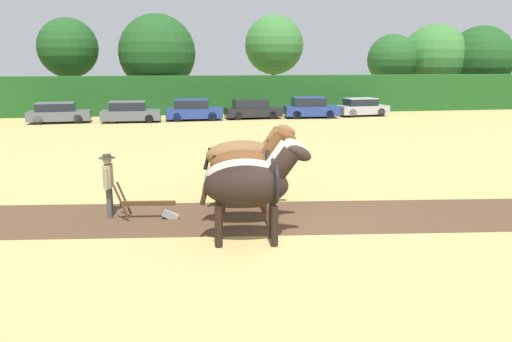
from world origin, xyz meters
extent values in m
plane|color=tan|center=(0.00, 0.00, 0.00)|extent=(240.00, 240.00, 0.00)
cube|color=brown|center=(-6.42, 2.18, 0.00)|extent=(34.03, 7.06, 0.01)
cube|color=#1E511E|center=(0.00, 29.86, 1.55)|extent=(65.56, 1.63, 3.11)
cylinder|color=#4C3823|center=(-11.96, 34.78, 1.98)|extent=(0.44, 0.44, 3.97)
sphere|color=#1E4C1E|center=(-11.96, 34.78, 5.38)|extent=(5.13, 5.13, 5.13)
cylinder|color=#4C3823|center=(-4.40, 34.48, 1.56)|extent=(0.44, 0.44, 3.12)
sphere|color=#1E4C1E|center=(-4.40, 34.48, 4.98)|extent=(6.77, 6.77, 6.77)
cylinder|color=#4C3823|center=(6.35, 35.45, 2.12)|extent=(0.44, 0.44, 4.24)
sphere|color=#387533|center=(6.35, 35.45, 5.74)|extent=(5.47, 5.47, 5.47)
cylinder|color=brown|center=(18.27, 35.64, 1.54)|extent=(0.44, 0.44, 3.08)
sphere|color=#235623|center=(18.27, 35.64, 4.42)|extent=(4.89, 4.89, 4.89)
cylinder|color=#423323|center=(23.24, 36.60, 1.35)|extent=(0.44, 0.44, 2.69)
sphere|color=#387533|center=(23.24, 36.60, 4.55)|extent=(6.77, 6.77, 6.77)
cylinder|color=brown|center=(27.49, 35.20, 1.35)|extent=(0.44, 0.44, 2.70)
sphere|color=#1E4C1E|center=(27.49, 35.20, 4.49)|extent=(6.49, 6.49, 6.49)
ellipsoid|color=black|center=(-1.60, -0.35, 1.41)|extent=(2.13, 1.26, 0.98)
cylinder|color=black|center=(-0.92, -0.15, 0.49)|extent=(0.18, 0.18, 0.97)
cylinder|color=black|center=(-0.98, -0.71, 0.49)|extent=(0.18, 0.18, 0.97)
cylinder|color=black|center=(-2.22, 0.00, 0.49)|extent=(0.18, 0.18, 0.97)
cylinder|color=black|center=(-2.29, -0.56, 0.49)|extent=(0.18, 0.18, 0.97)
cylinder|color=black|center=(-0.75, -0.46, 1.90)|extent=(0.87, 0.56, 0.89)
ellipsoid|color=black|center=(-0.36, -0.50, 2.18)|extent=(0.70, 0.34, 0.54)
cube|color=black|center=(-0.58, -0.48, 2.11)|extent=(0.41, 0.13, 0.54)
cylinder|color=black|center=(-2.56, -0.24, 1.30)|extent=(0.31, 0.15, 0.71)
torus|color=black|center=(-0.90, -0.44, 1.48)|extent=(0.23, 0.99, 0.98)
ellipsoid|color=#B2A38E|center=(-1.45, 0.94, 1.36)|extent=(2.19, 1.19, 0.90)
cylinder|color=#B2A38E|center=(-0.74, 1.11, 0.48)|extent=(0.18, 0.18, 0.95)
cylinder|color=#B2A38E|center=(-0.80, 0.60, 0.48)|extent=(0.18, 0.18, 0.95)
cylinder|color=#B2A38E|center=(-2.09, 1.27, 0.48)|extent=(0.18, 0.18, 0.95)
cylinder|color=#B2A38E|center=(-2.16, 0.76, 0.48)|extent=(0.18, 0.18, 0.95)
cylinder|color=#B2A38E|center=(-0.56, 0.83, 1.85)|extent=(0.85, 0.52, 0.89)
ellipsoid|color=#B2A38E|center=(-0.16, 0.78, 2.14)|extent=(0.70, 0.34, 0.54)
cube|color=gray|center=(-0.38, 0.81, 2.04)|extent=(0.42, 0.13, 0.55)
cylinder|color=gray|center=(-2.44, 1.05, 1.26)|extent=(0.31, 0.15, 0.71)
torus|color=black|center=(-0.72, 0.85, 1.43)|extent=(0.22, 0.92, 0.92)
ellipsoid|color=brown|center=(-1.30, 2.23, 1.40)|extent=(2.01, 1.08, 0.81)
cylinder|color=brown|center=(-0.65, 2.39, 0.52)|extent=(0.18, 0.18, 1.04)
cylinder|color=brown|center=(-0.70, 1.92, 0.52)|extent=(0.18, 0.18, 1.04)
cylinder|color=brown|center=(-1.89, 2.53, 0.52)|extent=(0.18, 0.18, 1.04)
cylinder|color=brown|center=(-1.94, 2.07, 0.52)|extent=(0.18, 0.18, 1.04)
cylinder|color=brown|center=(-0.48, 2.13, 1.89)|extent=(0.82, 0.47, 0.88)
ellipsoid|color=brown|center=(-0.07, 2.08, 2.18)|extent=(0.70, 0.34, 0.54)
cube|color=black|center=(-0.30, 2.11, 2.06)|extent=(0.43, 0.13, 0.56)
cylinder|color=black|center=(-2.20, 2.33, 1.32)|extent=(0.31, 0.15, 0.71)
torus|color=black|center=(-0.63, 2.15, 1.47)|extent=(0.21, 0.84, 0.84)
ellipsoid|color=brown|center=(-1.14, 3.52, 1.41)|extent=(2.39, 1.26, 0.94)
cylinder|color=brown|center=(-0.37, 3.70, 0.49)|extent=(0.18, 0.18, 0.99)
cylinder|color=brown|center=(-0.43, 3.16, 0.49)|extent=(0.18, 0.18, 0.99)
cylinder|color=brown|center=(-1.85, 3.87, 0.49)|extent=(0.18, 0.18, 0.99)
cylinder|color=brown|center=(-1.91, 3.33, 0.49)|extent=(0.18, 0.18, 0.99)
cylinder|color=brown|center=(-0.17, 3.40, 1.90)|extent=(0.85, 0.54, 0.88)
ellipsoid|color=brown|center=(0.22, 3.35, 2.18)|extent=(0.70, 0.34, 0.54)
cube|color=black|center=(0.00, 3.38, 2.10)|extent=(0.41, 0.13, 0.54)
cylinder|color=black|center=(-2.22, 3.64, 1.31)|extent=(0.31, 0.15, 0.71)
torus|color=black|center=(-0.35, 3.42, 1.48)|extent=(0.22, 0.96, 0.95)
cube|color=#4C331E|center=(-4.02, 1.90, 0.45)|extent=(1.52, 0.28, 0.12)
cube|color=#939399|center=(-3.42, 1.82, 0.10)|extent=(0.50, 0.26, 0.39)
cylinder|color=#4C331E|center=(-4.67, 2.18, 0.55)|extent=(0.40, 0.11, 0.96)
cylinder|color=#4C331E|center=(-4.72, 1.78, 0.55)|extent=(0.40, 0.11, 0.96)
cylinder|color=#4C4C4C|center=(-5.07, 2.37, 0.44)|extent=(0.14, 0.14, 0.88)
cylinder|color=#4C4C4C|center=(-5.08, 2.14, 0.44)|extent=(0.14, 0.14, 0.88)
cube|color=tan|center=(-5.08, 2.26, 1.19)|extent=(0.22, 0.52, 0.62)
sphere|color=tan|center=(-5.08, 2.26, 1.62)|extent=(0.24, 0.24, 0.24)
cylinder|color=tan|center=(-5.07, 2.56, 1.17)|extent=(0.09, 0.09, 0.59)
cylinder|color=tan|center=(-5.09, 1.96, 1.17)|extent=(0.09, 0.09, 0.59)
cylinder|color=#42382D|center=(-5.08, 2.26, 1.70)|extent=(0.45, 0.45, 0.02)
cylinder|color=#42382D|center=(-5.08, 2.26, 1.75)|extent=(0.23, 0.23, 0.10)
cylinder|color=#38332D|center=(-0.15, 5.58, 0.39)|extent=(0.14, 0.14, 0.78)
cylinder|color=#38332D|center=(-0.30, 5.45, 0.39)|extent=(0.14, 0.14, 0.78)
cube|color=#4C6B4C|center=(-0.22, 5.52, 1.05)|extent=(0.47, 0.45, 0.55)
sphere|color=tan|center=(-0.22, 5.52, 1.44)|extent=(0.21, 0.21, 0.21)
cylinder|color=#4C6B4C|center=(-0.02, 5.70, 1.03)|extent=(0.09, 0.09, 0.52)
cylinder|color=#4C6B4C|center=(-0.43, 5.34, 1.03)|extent=(0.09, 0.09, 0.52)
cube|color=#565B66|center=(-11.13, 25.34, 0.51)|extent=(4.33, 2.09, 0.67)
cube|color=black|center=(-11.34, 25.32, 1.12)|extent=(2.64, 1.78, 0.54)
cube|color=#565B66|center=(-11.34, 25.32, 1.42)|extent=(2.64, 1.78, 0.06)
cylinder|color=black|center=(-9.90, 26.21, 0.32)|extent=(0.67, 0.27, 0.65)
cylinder|color=black|center=(-9.77, 24.68, 0.32)|extent=(0.67, 0.27, 0.65)
cylinder|color=black|center=(-12.50, 26.00, 0.32)|extent=(0.67, 0.27, 0.65)
cylinder|color=black|center=(-12.37, 24.47, 0.32)|extent=(0.67, 0.27, 0.65)
cube|color=#565B66|center=(-6.17, 24.98, 0.51)|extent=(4.15, 1.79, 0.69)
cube|color=black|center=(-6.38, 24.98, 1.14)|extent=(2.49, 1.60, 0.58)
cube|color=#565B66|center=(-6.38, 24.98, 1.46)|extent=(2.49, 1.60, 0.06)
cylinder|color=black|center=(-4.88, 25.74, 0.30)|extent=(0.60, 0.22, 0.60)
cylinder|color=black|center=(-4.89, 24.20, 0.30)|extent=(0.60, 0.22, 0.60)
cylinder|color=black|center=(-7.45, 25.75, 0.30)|extent=(0.60, 0.22, 0.60)
cylinder|color=black|center=(-7.46, 24.21, 0.30)|extent=(0.60, 0.22, 0.60)
cube|color=navy|center=(-1.70, 25.37, 0.54)|extent=(4.15, 1.85, 0.71)
cube|color=black|center=(-1.90, 25.36, 1.19)|extent=(2.50, 1.63, 0.59)
cube|color=navy|center=(-1.90, 25.36, 1.52)|extent=(2.50, 1.63, 0.06)
cylinder|color=black|center=(-0.45, 26.16, 0.33)|extent=(0.66, 0.24, 0.65)
cylinder|color=black|center=(-0.41, 24.64, 0.33)|extent=(0.66, 0.24, 0.65)
cylinder|color=black|center=(-2.99, 26.10, 0.33)|extent=(0.66, 0.24, 0.65)
cylinder|color=black|center=(-2.95, 24.58, 0.33)|extent=(0.66, 0.24, 0.65)
cube|color=black|center=(2.79, 25.79, 0.50)|extent=(4.29, 2.07, 0.66)
cube|color=black|center=(2.58, 25.78, 1.10)|extent=(2.61, 1.79, 0.55)
cube|color=black|center=(2.58, 25.78, 1.41)|extent=(2.61, 1.79, 0.06)
cylinder|color=black|center=(4.04, 26.67, 0.31)|extent=(0.62, 0.26, 0.61)
cylinder|color=black|center=(4.14, 25.08, 0.31)|extent=(0.62, 0.26, 0.61)
cylinder|color=black|center=(1.45, 26.51, 0.31)|extent=(0.62, 0.26, 0.61)
cylinder|color=black|center=(1.55, 24.92, 0.31)|extent=(0.62, 0.26, 0.61)
cube|color=navy|center=(7.27, 25.50, 0.55)|extent=(4.17, 1.93, 0.74)
cube|color=black|center=(7.07, 25.51, 1.22)|extent=(2.53, 1.67, 0.62)
cube|color=navy|center=(7.07, 25.51, 1.56)|extent=(2.53, 1.67, 0.06)
cylinder|color=black|center=(8.58, 26.16, 0.32)|extent=(0.66, 0.26, 0.65)
cylinder|color=black|center=(8.49, 24.68, 0.32)|extent=(0.66, 0.26, 0.65)
cylinder|color=black|center=(6.06, 26.31, 0.32)|extent=(0.66, 0.26, 0.65)
cylinder|color=black|center=(5.97, 24.83, 0.32)|extent=(0.66, 0.26, 0.65)
cube|color=#A8A8B2|center=(11.63, 26.07, 0.51)|extent=(4.11, 2.15, 0.65)
cube|color=black|center=(11.44, 26.05, 1.10)|extent=(2.52, 1.81, 0.52)
cube|color=#A8A8B2|center=(11.44, 26.05, 1.39)|extent=(2.52, 1.81, 0.06)
cylinder|color=black|center=(12.77, 26.95, 0.34)|extent=(0.69, 0.29, 0.67)
cylinder|color=black|center=(12.93, 25.45, 0.34)|extent=(0.69, 0.29, 0.67)
cylinder|color=black|center=(10.34, 26.69, 0.34)|extent=(0.69, 0.29, 0.67)
cylinder|color=black|center=(10.50, 25.18, 0.34)|extent=(0.69, 0.29, 0.67)
camera|label=1|loc=(-3.26, -11.66, 4.30)|focal=35.00mm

